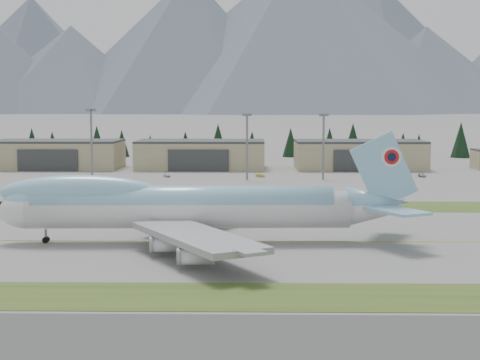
{
  "coord_description": "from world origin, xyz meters",
  "views": [
    {
      "loc": [
        4.86,
        -128.57,
        24.07
      ],
      "look_at": [
        2.04,
        28.64,
        8.0
      ],
      "focal_mm": 55.0,
      "sensor_mm": 36.0,
      "label": 1
    }
  ],
  "objects_px": {
    "service_vehicle_a": "(167,177)",
    "service_vehicle_c": "(422,177)",
    "boeing_747_freighter": "(185,206)",
    "service_vehicle_b": "(260,177)",
    "hangar_center": "(201,154)",
    "hangar_left": "(57,154)",
    "hangar_right": "(359,155)"
  },
  "relations": [
    {
      "from": "boeing_747_freighter",
      "to": "service_vehicle_a",
      "type": "distance_m",
      "value": 119.31
    },
    {
      "from": "hangar_right",
      "to": "service_vehicle_b",
      "type": "xyz_separation_m",
      "value": [
        -37.73,
        -33.04,
        -5.39
      ]
    },
    {
      "from": "boeing_747_freighter",
      "to": "hangar_right",
      "type": "distance_m",
      "value": 160.03
    },
    {
      "from": "service_vehicle_a",
      "to": "service_vehicle_c",
      "type": "xyz_separation_m",
      "value": [
        85.82,
        1.52,
        0.0
      ]
    },
    {
      "from": "hangar_right",
      "to": "hangar_left",
      "type": "bearing_deg",
      "value": 180.0
    },
    {
      "from": "service_vehicle_c",
      "to": "service_vehicle_b",
      "type": "bearing_deg",
      "value": 176.18
    },
    {
      "from": "hangar_right",
      "to": "boeing_747_freighter",
      "type": "bearing_deg",
      "value": -109.01
    },
    {
      "from": "boeing_747_freighter",
      "to": "hangar_center",
      "type": "height_order",
      "value": "boeing_747_freighter"
    },
    {
      "from": "boeing_747_freighter",
      "to": "service_vehicle_b",
      "type": "distance_m",
      "value": 119.31
    },
    {
      "from": "boeing_747_freighter",
      "to": "service_vehicle_c",
      "type": "xyz_separation_m",
      "value": [
        68.76,
        119.43,
        -6.46
      ]
    },
    {
      "from": "service_vehicle_a",
      "to": "service_vehicle_c",
      "type": "height_order",
      "value": "service_vehicle_a"
    },
    {
      "from": "boeing_747_freighter",
      "to": "hangar_left",
      "type": "relative_size",
      "value": 1.54
    },
    {
      "from": "hangar_left",
      "to": "service_vehicle_a",
      "type": "bearing_deg",
      "value": -36.09
    },
    {
      "from": "hangar_left",
      "to": "service_vehicle_c",
      "type": "height_order",
      "value": "hangar_left"
    },
    {
      "from": "hangar_right",
      "to": "service_vehicle_a",
      "type": "distance_m",
      "value": 77.01
    },
    {
      "from": "boeing_747_freighter",
      "to": "service_vehicle_c",
      "type": "relative_size",
      "value": 16.68
    },
    {
      "from": "hangar_left",
      "to": "hangar_center",
      "type": "distance_m",
      "value": 55.0
    },
    {
      "from": "hangar_center",
      "to": "service_vehicle_b",
      "type": "height_order",
      "value": "hangar_center"
    },
    {
      "from": "boeing_747_freighter",
      "to": "service_vehicle_a",
      "type": "relative_size",
      "value": 19.45
    },
    {
      "from": "service_vehicle_a",
      "to": "service_vehicle_b",
      "type": "bearing_deg",
      "value": -26.32
    },
    {
      "from": "service_vehicle_b",
      "to": "hangar_left",
      "type": "bearing_deg",
      "value": 74.86
    },
    {
      "from": "hangar_right",
      "to": "service_vehicle_b",
      "type": "distance_m",
      "value": 50.44
    },
    {
      "from": "boeing_747_freighter",
      "to": "hangar_left",
      "type": "distance_m",
      "value": 163.86
    },
    {
      "from": "hangar_center",
      "to": "service_vehicle_a",
      "type": "xyz_separation_m",
      "value": [
        -9.18,
        -33.4,
        -5.39
      ]
    },
    {
      "from": "hangar_left",
      "to": "service_vehicle_c",
      "type": "bearing_deg",
      "value": -13.61
    },
    {
      "from": "hangar_left",
      "to": "boeing_747_freighter",
      "type": "bearing_deg",
      "value": -67.43
    },
    {
      "from": "service_vehicle_b",
      "to": "hangar_center",
      "type": "bearing_deg",
      "value": 41.99
    },
    {
      "from": "service_vehicle_a",
      "to": "hangar_left",
      "type": "bearing_deg",
      "value": 116.93
    },
    {
      "from": "boeing_747_freighter",
      "to": "service_vehicle_a",
      "type": "xyz_separation_m",
      "value": [
        -17.06,
        117.9,
        -6.46
      ]
    },
    {
      "from": "hangar_left",
      "to": "service_vehicle_c",
      "type": "distance_m",
      "value": 135.56
    },
    {
      "from": "boeing_747_freighter",
      "to": "hangar_right",
      "type": "bearing_deg",
      "value": 69.15
    },
    {
      "from": "hangar_right",
      "to": "service_vehicle_b",
      "type": "height_order",
      "value": "hangar_right"
    }
  ]
}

